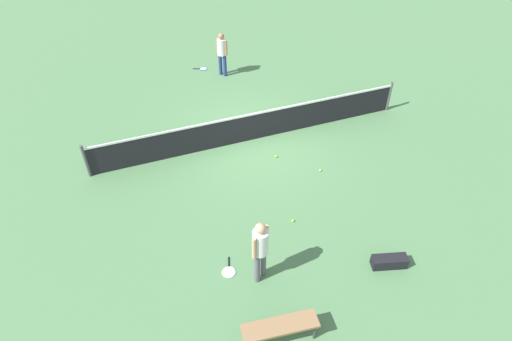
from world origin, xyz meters
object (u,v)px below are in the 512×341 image
at_px(player_far_side, 222,51).
at_px(tennis_ball_near_player, 276,156).
at_px(tennis_ball_by_net, 320,170).
at_px(equipment_bag, 388,262).
at_px(tennis_racket_far_player, 203,69).
at_px(tennis_racket_near_player, 229,271).
at_px(player_near_side, 260,247).
at_px(courtside_bench, 280,327).
at_px(tennis_ball_midcourt, 293,221).

bearing_deg(player_far_side, tennis_ball_near_player, -91.26).
distance_m(player_far_side, tennis_ball_by_net, 6.85).
distance_m(tennis_ball_near_player, equipment_bag, 4.70).
relative_size(player_far_side, tennis_racket_far_player, 2.81).
bearing_deg(player_far_side, tennis_racket_near_player, -106.86).
xyz_separation_m(player_far_side, tennis_ball_near_player, (-0.12, -5.67, -0.98)).
relative_size(player_near_side, courtside_bench, 1.10).
distance_m(tennis_ball_midcourt, courtside_bench, 3.22).
xyz_separation_m(tennis_ball_midcourt, courtside_bench, (-1.58, -2.78, 0.38)).
relative_size(tennis_ball_near_player, tennis_ball_by_net, 1.00).
relative_size(tennis_ball_by_net, equipment_bag, 0.08).
xyz_separation_m(tennis_ball_by_net, courtside_bench, (-3.17, -4.32, 0.38)).
height_order(player_near_side, player_far_side, same).
bearing_deg(equipment_bag, tennis_racket_near_player, 161.63).
height_order(player_far_side, tennis_racket_near_player, player_far_side).
bearing_deg(tennis_racket_far_player, player_near_side, -98.46).
bearing_deg(courtside_bench, equipment_bag, 13.90).
bearing_deg(tennis_ball_by_net, player_far_side, 96.97).
bearing_deg(tennis_ball_midcourt, courtside_bench, -119.61).
bearing_deg(equipment_bag, player_near_side, 164.97).
xyz_separation_m(player_far_side, tennis_racket_near_player, (-2.78, -9.16, -1.00)).
bearing_deg(courtside_bench, tennis_ball_by_net, 53.75).
bearing_deg(tennis_racket_far_player, tennis_racket_near_player, -102.19).
bearing_deg(player_far_side, tennis_ball_by_net, -83.03).
relative_size(player_far_side, tennis_ball_near_player, 25.76).
bearing_deg(equipment_bag, tennis_ball_midcourt, 125.17).
relative_size(tennis_racket_near_player, tennis_ball_midcourt, 9.20).
height_order(tennis_ball_near_player, tennis_ball_midcourt, same).
height_order(tennis_racket_far_player, tennis_ball_by_net, tennis_ball_by_net).
height_order(player_far_side, tennis_racket_far_player, player_far_side).
xyz_separation_m(tennis_ball_by_net, equipment_bag, (-0.16, -3.58, 0.11)).
bearing_deg(player_near_side, tennis_ball_near_player, 62.19).
bearing_deg(player_far_side, equipment_bag, -86.31).
xyz_separation_m(tennis_ball_near_player, tennis_ball_by_net, (0.95, -1.06, 0.00)).
relative_size(player_far_side, tennis_racket_near_player, 2.80).
xyz_separation_m(tennis_ball_midcourt, equipment_bag, (1.43, -2.03, 0.11)).
xyz_separation_m(player_near_side, courtside_bench, (-0.18, -1.51, -0.59)).
height_order(tennis_ball_midcourt, equipment_bag, equipment_bag).
bearing_deg(tennis_racket_far_player, tennis_ball_by_net, -79.06).
distance_m(player_near_side, tennis_racket_near_player, 1.23).
relative_size(tennis_racket_near_player, courtside_bench, 0.39).
relative_size(player_far_side, courtside_bench, 1.10).
xyz_separation_m(tennis_racket_near_player, tennis_ball_near_player, (2.65, 3.49, 0.02)).
distance_m(tennis_racket_far_player, tennis_ball_by_net, 7.65).
bearing_deg(player_near_side, player_far_side, 77.21).
distance_m(tennis_racket_near_player, courtside_bench, 1.98).
height_order(tennis_ball_by_net, courtside_bench, courtside_bench).
xyz_separation_m(player_near_side, equipment_bag, (2.83, -0.76, -0.87)).
height_order(player_near_side, equipment_bag, player_near_side).
height_order(tennis_ball_midcourt, courtside_bench, courtside_bench).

